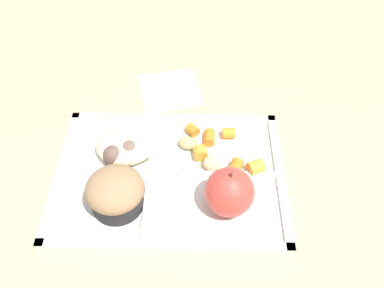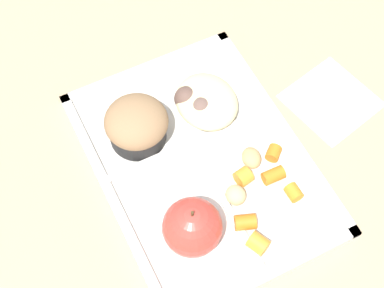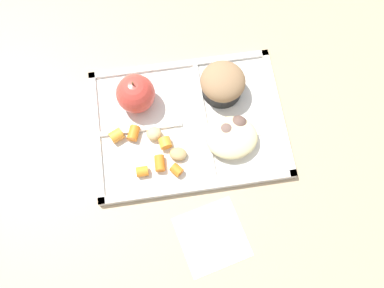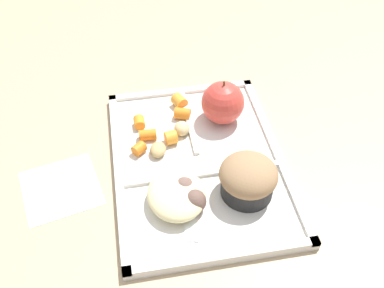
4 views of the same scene
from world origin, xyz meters
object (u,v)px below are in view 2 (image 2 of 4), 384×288
lunch_tray (201,164)px  plastic_fork (186,97)px  bran_muffin (137,125)px  green_apple (192,227)px

lunch_tray → plastic_fork: lunch_tray is taller
plastic_fork → lunch_tray: bearing=164.8°
bran_muffin → plastic_fork: (0.03, -0.09, -0.03)m
lunch_tray → plastic_fork: size_ratio=2.57×
lunch_tray → green_apple: (-0.10, 0.06, 0.04)m
green_apple → bran_muffin: size_ratio=0.96×
green_apple → lunch_tray: bearing=-32.9°
lunch_tray → bran_muffin: bearing=38.0°
lunch_tray → green_apple: bearing=147.1°
lunch_tray → plastic_fork: bearing=-15.2°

